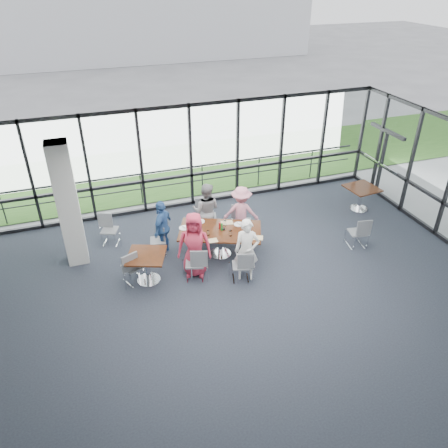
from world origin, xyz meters
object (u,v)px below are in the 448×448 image
object	(u,v)px
chair_main_nl	(195,263)
structural_column	(68,205)
main_table	(220,234)
chair_main_fr	(243,222)
chair_spare_r	(357,232)
chair_spare_la	(133,266)
side_table_left	(147,259)
side_table_right	(362,191)
chair_main_nr	(241,265)
chair_spare_lb	(110,230)
diner_far_left	(206,210)
diner_far_right	(241,212)
chair_main_end	(158,241)
chair_main_fl	(208,217)
diner_end	(163,227)
diner_near_left	(194,245)
diner_near_right	(247,250)

from	to	relation	value
chair_main_nl	structural_column	bearing A→B (deg)	164.30
main_table	chair_main_fr	size ratio (longest dim) A/B	2.75
chair_main_nl	chair_spare_r	world-z (taller)	chair_main_nl
chair_spare_la	chair_spare_r	xyz separation A→B (m)	(5.90, -0.42, -0.01)
side_table_left	chair_main_fr	size ratio (longest dim) A/B	1.31
main_table	side_table_right	xyz separation A→B (m)	(4.86, 0.91, 0.00)
chair_main_nr	chair_spare_lb	world-z (taller)	chair_spare_lb
diner_far_left	diner_far_right	world-z (taller)	diner_far_left
chair_main_end	chair_spare_lb	distance (m)	1.46
chair_main_fl	chair_main_end	size ratio (longest dim) A/B	1.20
diner_end	chair_spare_r	world-z (taller)	diner_end
chair_spare_la	chair_spare_lb	size ratio (longest dim) A/B	1.06
chair_main_nl	chair_main_end	world-z (taller)	chair_main_nl
chair_main_fr	diner_far_right	bearing A→B (deg)	46.34
diner_far_left	diner_far_right	size ratio (longest dim) A/B	1.06
chair_main_nr	chair_main_end	distance (m)	2.38
chair_main_nr	structural_column	bearing A→B (deg)	165.81
structural_column	chair_main_nl	bearing A→B (deg)	-33.11
chair_main_nl	chair_main_end	distance (m)	1.45
structural_column	chair_spare_la	world-z (taller)	structural_column
main_table	structural_column	bearing A→B (deg)	-172.40
side_table_left	chair_spare_r	world-z (taller)	chair_spare_r
chair_main_nr	chair_spare_la	xyz separation A→B (m)	(-2.43, 0.76, 0.04)
chair_main_nl	chair_main_fl	world-z (taller)	chair_main_fl
side_table_left	chair_spare_la	distance (m)	0.38
chair_main_fl	diner_near_left	bearing A→B (deg)	77.76
diner_far_right	chair_main_nl	xyz separation A→B (m)	(-1.73, -1.43, -0.32)
side_table_right	diner_end	world-z (taller)	diner_end
main_table	chair_main_fr	world-z (taller)	chair_main_fr
side_table_right	diner_far_right	world-z (taller)	diner_far_right
side_table_right	diner_near_right	distance (m)	5.02
chair_main_fr	chair_spare_r	xyz separation A→B (m)	(2.68, -1.52, 0.01)
diner_near_left	structural_column	bearing A→B (deg)	171.47
chair_main_nl	chair_spare_lb	size ratio (longest dim) A/B	1.04
chair_main_fl	chair_main_nr	bearing A→B (deg)	106.99
chair_main_end	diner_end	bearing A→B (deg)	115.32
diner_far_right	chair_spare_la	world-z (taller)	diner_far_right
chair_spare_lb	chair_main_fr	bearing A→B (deg)	-170.14
main_table	diner_end	size ratio (longest dim) A/B	1.54
chair_main_fl	chair_main_end	xyz separation A→B (m)	(-1.53, -0.59, -0.08)
chair_main_end	chair_spare_la	size ratio (longest dim) A/B	0.91
diner_near_left	chair_spare_la	world-z (taller)	diner_near_left
chair_main_nl	diner_far_left	bearing A→B (deg)	82.07
main_table	chair_spare_r	bearing A→B (deg)	10.03
diner_end	chair_spare_lb	xyz separation A→B (m)	(-1.29, 0.87, -0.34)
diner_far_left	chair_spare_r	xyz separation A→B (m)	(3.65, -1.83, -0.37)
diner_near_left	chair_main_end	world-z (taller)	diner_near_left
chair_main_nl	chair_main_fr	size ratio (longest dim) A/B	1.03
diner_end	chair_main_fl	bearing A→B (deg)	147.44
main_table	side_table_right	distance (m)	4.95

